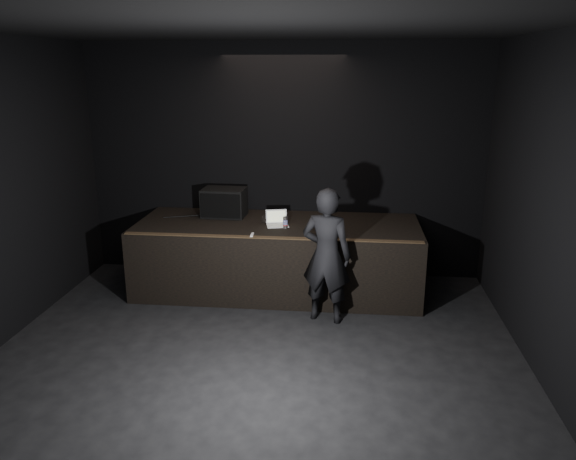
% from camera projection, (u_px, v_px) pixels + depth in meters
% --- Properties ---
extents(ground, '(7.00, 7.00, 0.00)m').
position_uv_depth(ground, '(245.00, 392.00, 5.63)').
color(ground, black).
rests_on(ground, ground).
extents(room_walls, '(6.10, 7.10, 3.52)m').
position_uv_depth(room_walls, '(240.00, 195.00, 5.06)').
color(room_walls, black).
rests_on(room_walls, ground).
extents(stage_riser, '(4.00, 1.50, 1.00)m').
position_uv_depth(stage_riser, '(278.00, 257.00, 8.09)').
color(stage_riser, black).
rests_on(stage_riser, ground).
extents(riser_lip, '(3.92, 0.10, 0.01)m').
position_uv_depth(riser_lip, '(271.00, 237.00, 7.27)').
color(riser_lip, brown).
rests_on(riser_lip, stage_riser).
extents(stage_monitor, '(0.64, 0.48, 0.42)m').
position_uv_depth(stage_monitor, '(224.00, 202.00, 8.28)').
color(stage_monitor, black).
rests_on(stage_monitor, stage_riser).
extents(cable, '(0.76, 0.30, 0.02)m').
position_uv_depth(cable, '(191.00, 216.00, 8.32)').
color(cable, black).
rests_on(cable, stage_riser).
extents(laptop, '(0.35, 0.33, 0.20)m').
position_uv_depth(laptop, '(277.00, 221.00, 7.85)').
color(laptop, silver).
rests_on(laptop, stage_riser).
extents(beer_can, '(0.07, 0.07, 0.16)m').
position_uv_depth(beer_can, '(285.00, 223.00, 7.69)').
color(beer_can, silver).
rests_on(beer_can, stage_riser).
extents(plastic_cup, '(0.08, 0.08, 0.10)m').
position_uv_depth(plastic_cup, '(264.00, 219.00, 7.98)').
color(plastic_cup, white).
rests_on(plastic_cup, stage_riser).
extents(wii_remote, '(0.04, 0.15, 0.03)m').
position_uv_depth(wii_remote, '(252.00, 235.00, 7.35)').
color(wii_remote, white).
rests_on(wii_remote, stage_riser).
extents(person, '(0.72, 0.56, 1.73)m').
position_uv_depth(person, '(326.00, 256.00, 7.01)').
color(person, black).
rests_on(person, ground).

